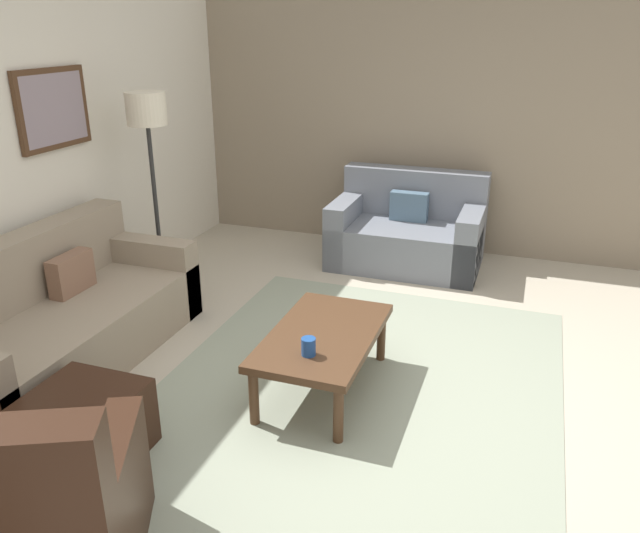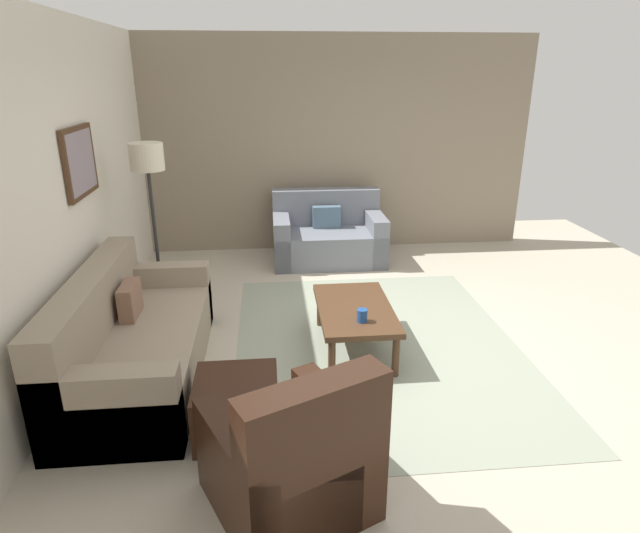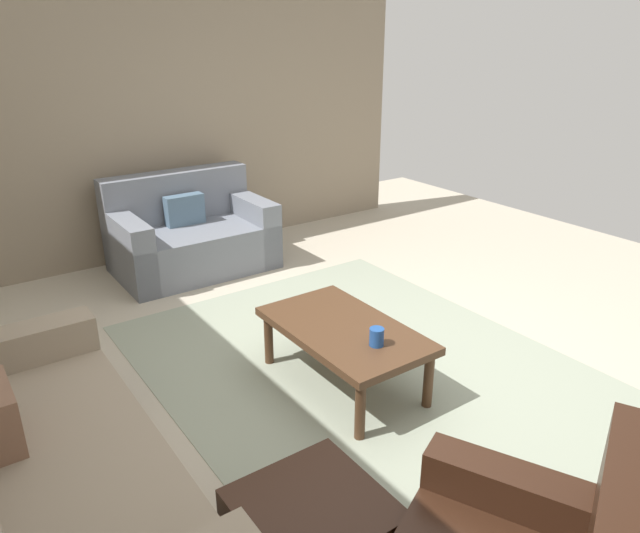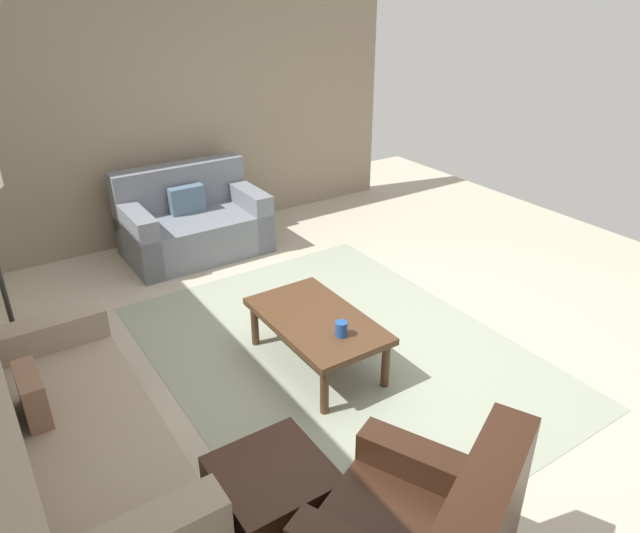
{
  "view_description": "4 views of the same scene",
  "coord_description": "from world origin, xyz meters",
  "px_view_note": "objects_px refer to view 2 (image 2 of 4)",
  "views": [
    {
      "loc": [
        -3.32,
        -0.93,
        2.24
      ],
      "look_at": [
        0.2,
        0.31,
        0.76
      ],
      "focal_mm": 35.12,
      "sensor_mm": 36.0,
      "label": 1
    },
    {
      "loc": [
        -4.23,
        0.93,
        2.36
      ],
      "look_at": [
        -0.1,
        0.53,
        0.82
      ],
      "focal_mm": 30.06,
      "sensor_mm": 36.0,
      "label": 2
    },
    {
      "loc": [
        -2.57,
        2.2,
        2.11
      ],
      "look_at": [
        0.04,
        0.36,
        0.82
      ],
      "focal_mm": 32.95,
      "sensor_mm": 36.0,
      "label": 3
    },
    {
      "loc": [
        -3.05,
        2.2,
        2.64
      ],
      "look_at": [
        -0.03,
        0.2,
        0.83
      ],
      "focal_mm": 32.72,
      "sensor_mm": 36.0,
      "label": 4
    }
  ],
  "objects_px": {
    "cup": "(362,315)",
    "lamp_standing": "(149,175)",
    "couch_loveseat": "(328,237)",
    "couch_main": "(128,344)",
    "armchair_leather": "(294,466)",
    "coffee_table": "(355,312)",
    "ottoman": "(237,406)",
    "framed_artwork": "(80,162)"
  },
  "relations": [
    {
      "from": "armchair_leather",
      "to": "cup",
      "type": "bearing_deg",
      "value": -22.61
    },
    {
      "from": "armchair_leather",
      "to": "ottoman",
      "type": "bearing_deg",
      "value": 25.36
    },
    {
      "from": "coffee_table",
      "to": "lamp_standing",
      "type": "relative_size",
      "value": 0.64
    },
    {
      "from": "couch_loveseat",
      "to": "lamp_standing",
      "type": "height_order",
      "value": "lamp_standing"
    },
    {
      "from": "couch_loveseat",
      "to": "cup",
      "type": "distance_m",
      "value": 2.76
    },
    {
      "from": "couch_main",
      "to": "framed_artwork",
      "type": "bearing_deg",
      "value": 27.8
    },
    {
      "from": "couch_main",
      "to": "lamp_standing",
      "type": "bearing_deg",
      "value": -0.79
    },
    {
      "from": "couch_loveseat",
      "to": "lamp_standing",
      "type": "distance_m",
      "value": 2.61
    },
    {
      "from": "ottoman",
      "to": "coffee_table",
      "type": "relative_size",
      "value": 0.51
    },
    {
      "from": "coffee_table",
      "to": "lamp_standing",
      "type": "xyz_separation_m",
      "value": [
        1.04,
        1.86,
        1.05
      ]
    },
    {
      "from": "ottoman",
      "to": "couch_loveseat",
      "type": "bearing_deg",
      "value": -16.0
    },
    {
      "from": "armchair_leather",
      "to": "lamp_standing",
      "type": "xyz_separation_m",
      "value": [
        2.87,
        1.23,
        1.1
      ]
    },
    {
      "from": "framed_artwork",
      "to": "cup",
      "type": "bearing_deg",
      "value": -109.1
    },
    {
      "from": "couch_main",
      "to": "lamp_standing",
      "type": "distance_m",
      "value": 1.73
    },
    {
      "from": "armchair_leather",
      "to": "coffee_table",
      "type": "relative_size",
      "value": 0.97
    },
    {
      "from": "lamp_standing",
      "to": "cup",
      "type": "bearing_deg",
      "value": -125.52
    },
    {
      "from": "cup",
      "to": "ottoman",
      "type": "bearing_deg",
      "value": 128.37
    },
    {
      "from": "couch_main",
      "to": "framed_artwork",
      "type": "relative_size",
      "value": 2.98
    },
    {
      "from": "coffee_table",
      "to": "ottoman",
      "type": "bearing_deg",
      "value": 137.72
    },
    {
      "from": "couch_main",
      "to": "coffee_table",
      "type": "height_order",
      "value": "couch_main"
    },
    {
      "from": "ottoman",
      "to": "cup",
      "type": "xyz_separation_m",
      "value": [
        0.79,
        -0.99,
        0.26
      ]
    },
    {
      "from": "ottoman",
      "to": "lamp_standing",
      "type": "xyz_separation_m",
      "value": [
        2.12,
        0.88,
        1.21
      ]
    },
    {
      "from": "lamp_standing",
      "to": "coffee_table",
      "type": "bearing_deg",
      "value": -119.25
    },
    {
      "from": "armchair_leather",
      "to": "cup",
      "type": "height_order",
      "value": "armchair_leather"
    },
    {
      "from": "couch_loveseat",
      "to": "lamp_standing",
      "type": "xyz_separation_m",
      "value": [
        -1.42,
        1.89,
        1.11
      ]
    },
    {
      "from": "cup",
      "to": "lamp_standing",
      "type": "bearing_deg",
      "value": 54.48
    },
    {
      "from": "couch_loveseat",
      "to": "couch_main",
      "type": "bearing_deg",
      "value": 145.21
    },
    {
      "from": "couch_loveseat",
      "to": "cup",
      "type": "xyz_separation_m",
      "value": [
        -2.75,
        0.02,
        0.17
      ]
    },
    {
      "from": "couch_main",
      "to": "cup",
      "type": "xyz_separation_m",
      "value": [
        -0.01,
        -1.89,
        0.17
      ]
    },
    {
      "from": "couch_main",
      "to": "framed_artwork",
      "type": "xyz_separation_m",
      "value": [
        0.79,
        0.42,
        1.33
      ]
    },
    {
      "from": "framed_artwork",
      "to": "lamp_standing",
      "type": "bearing_deg",
      "value": -39.17
    },
    {
      "from": "couch_loveseat",
      "to": "framed_artwork",
      "type": "height_order",
      "value": "framed_artwork"
    },
    {
      "from": "couch_main",
      "to": "lamp_standing",
      "type": "xyz_separation_m",
      "value": [
        1.33,
        -0.02,
        1.11
      ]
    },
    {
      "from": "armchair_leather",
      "to": "coffee_table",
      "type": "height_order",
      "value": "armchair_leather"
    },
    {
      "from": "couch_loveseat",
      "to": "framed_artwork",
      "type": "relative_size",
      "value": 1.99
    },
    {
      "from": "couch_loveseat",
      "to": "ottoman",
      "type": "bearing_deg",
      "value": 164.0
    },
    {
      "from": "framed_artwork",
      "to": "couch_loveseat",
      "type": "bearing_deg",
      "value": -49.98
    },
    {
      "from": "coffee_table",
      "to": "armchair_leather",
      "type": "bearing_deg",
      "value": 161.04
    },
    {
      "from": "lamp_standing",
      "to": "framed_artwork",
      "type": "bearing_deg",
      "value": 140.83
    },
    {
      "from": "coffee_table",
      "to": "cup",
      "type": "height_order",
      "value": "cup"
    },
    {
      "from": "lamp_standing",
      "to": "framed_artwork",
      "type": "relative_size",
      "value": 2.41
    },
    {
      "from": "couch_main",
      "to": "lamp_standing",
      "type": "relative_size",
      "value": 1.23
    }
  ]
}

